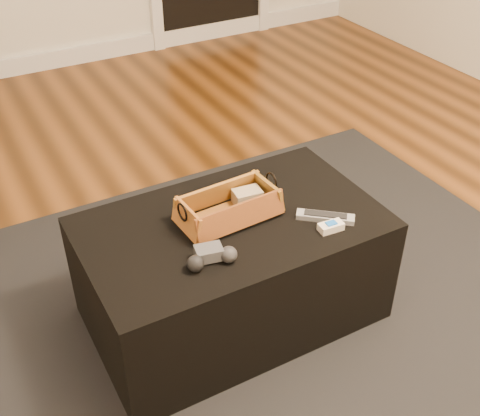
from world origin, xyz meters
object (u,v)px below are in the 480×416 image
tv_remote (226,216)px  wicker_basket (229,208)px  game_controller (211,257)px  ottoman (232,269)px  cream_gadget (331,227)px  silver_remote (325,217)px

tv_remote → wicker_basket: (0.02, 0.01, 0.02)m
tv_remote → game_controller: bearing=-140.0°
tv_remote → game_controller: (-0.14, -0.16, 0.00)m
tv_remote → wicker_basket: bearing=30.9°
ottoman → game_controller: (-0.16, -0.16, 0.24)m
cream_gadget → wicker_basket: bearing=139.8°
game_controller → ottoman: bearing=45.2°
game_controller → silver_remote: bearing=2.2°
ottoman → tv_remote: 0.23m
silver_remote → cream_gadget: 0.06m
wicker_basket → cream_gadget: 0.34m
game_controller → silver_remote: 0.43m
wicker_basket → cream_gadget: size_ratio=4.20×
ottoman → silver_remote: size_ratio=5.69×
tv_remote → wicker_basket: wicker_basket is taller
wicker_basket → game_controller: wicker_basket is taller
wicker_basket → game_controller: (-0.16, -0.18, -0.01)m
ottoman → game_controller: 0.32m
wicker_basket → ottoman: bearing=-90.7°
cream_gadget → tv_remote: bearing=143.4°
tv_remote → cream_gadget: (0.28, -0.20, -0.01)m
wicker_basket → cream_gadget: (0.26, -0.22, -0.03)m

